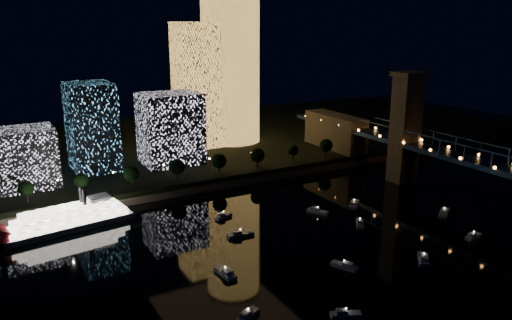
# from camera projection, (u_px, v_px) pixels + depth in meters

# --- Properties ---
(ground) EXTENTS (520.00, 520.00, 0.00)m
(ground) POSITION_uv_depth(u_px,v_px,m) (366.00, 253.00, 158.41)
(ground) COLOR black
(ground) RESTS_ON ground
(far_bank) EXTENTS (420.00, 160.00, 5.00)m
(far_bank) POSITION_uv_depth(u_px,v_px,m) (183.00, 143.00, 292.36)
(far_bank) COLOR black
(far_bank) RESTS_ON ground
(seawall) EXTENTS (420.00, 6.00, 3.00)m
(seawall) POSITION_uv_depth(u_px,v_px,m) (245.00, 180.00, 227.00)
(seawall) COLOR #6B5E4C
(seawall) RESTS_ON ground
(tower_cylindrical) EXTENTS (34.00, 34.00, 86.82)m
(tower_cylindrical) POSITION_uv_depth(u_px,v_px,m) (231.00, 64.00, 276.13)
(tower_cylindrical) COLOR #F2AE4D
(tower_cylindrical) RESTS_ON far_bank
(tower_rectangular) EXTENTS (20.80, 20.80, 66.19)m
(tower_rectangular) POSITION_uv_depth(u_px,v_px,m) (196.00, 86.00, 266.88)
(tower_rectangular) COLOR #F2AE4D
(tower_rectangular) RESTS_ON far_bank
(midrise_blocks) EXTENTS (113.84, 37.01, 39.77)m
(midrise_blocks) POSITION_uv_depth(u_px,v_px,m) (82.00, 137.00, 221.86)
(midrise_blocks) COLOR silver
(midrise_blocks) RESTS_ON far_bank
(truss_bridge) EXTENTS (13.00, 266.00, 50.00)m
(truss_bridge) POSITION_uv_depth(u_px,v_px,m) (494.00, 172.00, 187.80)
(truss_bridge) COLOR #172A4A
(truss_bridge) RESTS_ON ground
(riverboat) EXTENTS (48.71, 16.76, 14.40)m
(riverboat) POSITION_uv_depth(u_px,v_px,m) (63.00, 220.00, 174.91)
(riverboat) COLOR silver
(riverboat) RESTS_ON ground
(motorboats) EXTENTS (106.95, 78.68, 2.78)m
(motorboats) POSITION_uv_depth(u_px,v_px,m) (337.00, 240.00, 166.23)
(motorboats) COLOR silver
(motorboats) RESTS_ON ground
(esplanade_trees) EXTENTS (166.48, 6.93, 8.96)m
(esplanade_trees) POSITION_uv_depth(u_px,v_px,m) (185.00, 166.00, 217.21)
(esplanade_trees) COLOR black
(esplanade_trees) RESTS_ON far_bank
(street_lamps) EXTENTS (132.70, 0.70, 5.65)m
(street_lamps) POSITION_uv_depth(u_px,v_px,m) (164.00, 168.00, 219.10)
(street_lamps) COLOR black
(street_lamps) RESTS_ON far_bank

